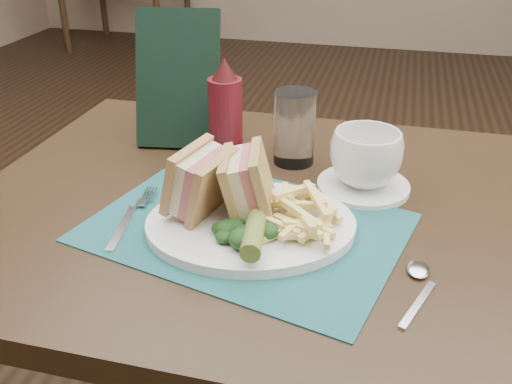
% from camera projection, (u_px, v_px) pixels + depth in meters
% --- Properties ---
extents(floor, '(7.00, 7.00, 0.00)m').
position_uv_depth(floor, '(296.00, 340.00, 1.69)').
color(floor, black).
rests_on(floor, ground).
extents(wall_back, '(6.00, 0.00, 6.00)m').
position_uv_depth(wall_back, '(376.00, 48.00, 4.67)').
color(wall_back, gray).
rests_on(wall_back, ground).
extents(table_main, '(0.90, 0.75, 0.75)m').
position_uv_depth(table_main, '(254.00, 371.00, 1.08)').
color(table_main, black).
rests_on(table_main, ground).
extents(placemat, '(0.50, 0.40, 0.00)m').
position_uv_depth(placemat, '(246.00, 227.00, 0.83)').
color(placemat, '#1A5256').
rests_on(placemat, table_main).
extents(plate, '(0.35, 0.31, 0.01)m').
position_uv_depth(plate, '(251.00, 225.00, 0.82)').
color(plate, white).
rests_on(plate, placemat).
extents(sandwich_half_a, '(0.10, 0.12, 0.10)m').
position_uv_depth(sandwich_half_a, '(187.00, 178.00, 0.82)').
color(sandwich_half_a, tan).
rests_on(sandwich_half_a, plate).
extents(sandwich_half_b, '(0.09, 0.11, 0.10)m').
position_uv_depth(sandwich_half_b, '(233.00, 182.00, 0.81)').
color(sandwich_half_b, tan).
rests_on(sandwich_half_b, plate).
extents(kale_garnish, '(0.11, 0.08, 0.03)m').
position_uv_depth(kale_garnish, '(242.00, 231.00, 0.76)').
color(kale_garnish, black).
rests_on(kale_garnish, plate).
extents(pickle_spear, '(0.05, 0.12, 0.03)m').
position_uv_depth(pickle_spear, '(255.00, 229.00, 0.75)').
color(pickle_spear, '#5D722B').
rests_on(pickle_spear, plate).
extents(fries_pile, '(0.18, 0.20, 0.05)m').
position_uv_depth(fries_pile, '(298.00, 208.00, 0.79)').
color(fries_pile, '#F7E07B').
rests_on(fries_pile, plate).
extents(fork, '(0.06, 0.17, 0.01)m').
position_uv_depth(fork, '(131.00, 215.00, 0.84)').
color(fork, silver).
rests_on(fork, placemat).
extents(spoon, '(0.08, 0.15, 0.01)m').
position_uv_depth(spoon, '(418.00, 290.00, 0.69)').
color(spoon, silver).
rests_on(spoon, table_main).
extents(saucer, '(0.20, 0.20, 0.01)m').
position_uv_depth(saucer, '(363.00, 186.00, 0.93)').
color(saucer, white).
rests_on(saucer, table_main).
extents(coffee_cup, '(0.16, 0.16, 0.09)m').
position_uv_depth(coffee_cup, '(366.00, 158.00, 0.91)').
color(coffee_cup, white).
rests_on(coffee_cup, saucer).
extents(drinking_glass, '(0.09, 0.09, 0.13)m').
position_uv_depth(drinking_glass, '(294.00, 128.00, 0.99)').
color(drinking_glass, silver).
rests_on(drinking_glass, table_main).
extents(ketchup_bottle, '(0.07, 0.07, 0.19)m').
position_uv_depth(ketchup_bottle, '(226.00, 111.00, 0.98)').
color(ketchup_bottle, '#530E15').
rests_on(ketchup_bottle, table_main).
extents(check_presenter, '(0.17, 0.12, 0.24)m').
position_uv_depth(check_presenter, '(178.00, 79.00, 1.05)').
color(check_presenter, black).
rests_on(check_presenter, table_main).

